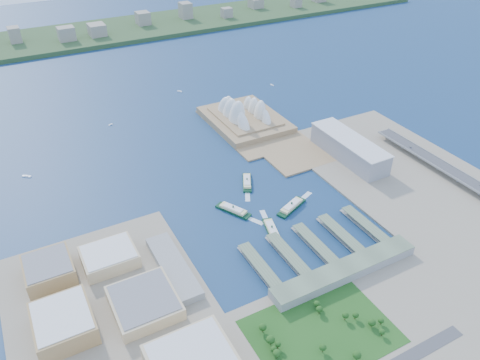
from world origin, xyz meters
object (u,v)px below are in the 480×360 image
toaster_building (349,148)px  ferry_d (292,205)px  ferry_c (272,229)px  ferry_b (247,181)px  car_c (411,148)px  opera_house (245,108)px  ferry_a (233,209)px

toaster_building → ferry_d: bearing=-156.2°
ferry_c → ferry_b: bearing=-88.2°
ferry_c → car_c: size_ratio=11.39×
opera_house → ferry_a: opera_house is taller
toaster_building → ferry_c: size_ratio=2.93×
toaster_building → car_c: bearing=-22.5°
toaster_building → ferry_d: size_ratio=2.76×
ferry_a → ferry_b: size_ratio=1.06×
opera_house → ferry_b: (-97.24, -183.94, -27.14)m
opera_house → ferry_c: size_ratio=3.40×
toaster_building → ferry_c: toaster_building is taller
opera_house → toaster_building: 219.62m
toaster_building → opera_house: bearing=114.2°
ferry_a → ferry_b: 75.20m
opera_house → ferry_b: size_ratio=3.50×
opera_house → ferry_a: bearing=-122.2°
ferry_d → car_c: (262.23, 29.18, 10.22)m
opera_house → car_c: opera_house is taller
opera_house → ferry_d: size_ratio=3.21×
opera_house → ferry_a: (-149.84, -237.69, -26.83)m
ferry_c → ferry_a: bearing=-53.6°
toaster_building → ferry_b: (-187.24, 16.06, -15.64)m
ferry_a → ferry_d: ferry_d is taller
ferry_d → car_c: car_c is taller
ferry_b → ferry_d: ferry_d is taller
opera_house → ferry_c: 327.62m
ferry_d → car_c: 264.05m
ferry_a → ferry_d: 85.37m
opera_house → ferry_b: bearing=-117.9°
ferry_a → car_c: car_c is taller
car_c → ferry_b: bearing=168.7°
opera_house → toaster_building: size_ratio=1.16×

